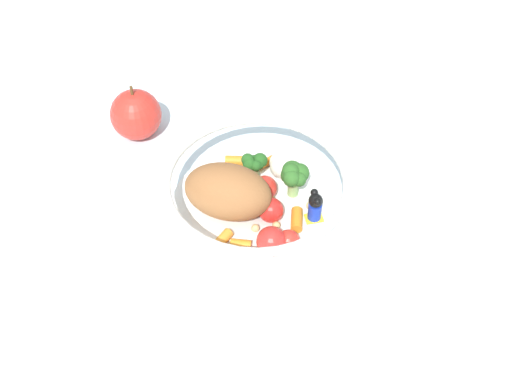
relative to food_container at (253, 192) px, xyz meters
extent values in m
plane|color=silver|center=(0.01, 0.00, -0.03)|extent=(2.40, 2.40, 0.00)
cylinder|color=white|center=(0.00, 0.00, -0.03)|extent=(0.20, 0.20, 0.01)
torus|color=white|center=(0.00, 0.00, 0.02)|extent=(0.21, 0.21, 0.01)
ellipsoid|color=#935B33|center=(-0.03, 0.00, 0.01)|extent=(0.12, 0.11, 0.06)
cylinder|color=#8EB766|center=(0.02, 0.04, -0.01)|extent=(0.01, 0.01, 0.02)
sphere|color=#23561E|center=(0.02, 0.04, 0.01)|extent=(0.02, 0.02, 0.02)
sphere|color=#23561E|center=(0.02, 0.04, 0.01)|extent=(0.01, 0.01, 0.01)
sphere|color=#23561E|center=(0.01, 0.04, 0.01)|extent=(0.01, 0.01, 0.01)
sphere|color=#23561E|center=(0.01, 0.04, 0.01)|extent=(0.01, 0.01, 0.01)
sphere|color=#23561E|center=(0.01, 0.03, 0.01)|extent=(0.02, 0.02, 0.02)
sphere|color=#23561E|center=(0.02, 0.03, 0.01)|extent=(0.01, 0.01, 0.01)
sphere|color=#23561E|center=(0.02, 0.03, 0.01)|extent=(0.01, 0.01, 0.01)
cylinder|color=#8EB766|center=(0.05, -0.01, -0.01)|extent=(0.01, 0.01, 0.02)
sphere|color=#2D6023|center=(0.06, -0.01, 0.01)|extent=(0.02, 0.02, 0.02)
sphere|color=#2D6023|center=(0.06, 0.00, 0.01)|extent=(0.02, 0.02, 0.02)
sphere|color=#2D6023|center=(0.05, 0.00, 0.01)|extent=(0.02, 0.02, 0.02)
sphere|color=#2D6023|center=(0.04, 0.00, 0.02)|extent=(0.02, 0.02, 0.02)
sphere|color=#2D6023|center=(0.04, -0.01, 0.01)|extent=(0.02, 0.02, 0.02)
sphere|color=#2D6023|center=(0.04, -0.01, 0.01)|extent=(0.02, 0.02, 0.02)
sphere|color=#2D6023|center=(0.05, -0.01, 0.01)|extent=(0.02, 0.02, 0.02)
sphere|color=#2D6023|center=(0.05, -0.01, 0.01)|extent=(0.02, 0.02, 0.02)
sphere|color=silver|center=(0.06, 0.03, -0.01)|extent=(0.02, 0.02, 0.02)
sphere|color=silver|center=(0.06, 0.04, -0.01)|extent=(0.02, 0.02, 0.02)
sphere|color=silver|center=(0.05, 0.04, -0.01)|extent=(0.03, 0.03, 0.03)
sphere|color=silver|center=(0.05, 0.03, -0.01)|extent=(0.03, 0.03, 0.03)
sphere|color=silver|center=(0.05, 0.02, -0.01)|extent=(0.03, 0.03, 0.03)
sphere|color=silver|center=(0.06, 0.03, -0.01)|extent=(0.02, 0.02, 0.02)
cube|color=yellow|center=(0.05, -0.05, -0.02)|extent=(0.02, 0.02, 0.00)
cylinder|color=#1933B2|center=(0.05, -0.05, -0.01)|extent=(0.02, 0.02, 0.02)
sphere|color=black|center=(0.05, -0.05, 0.01)|extent=(0.02, 0.02, 0.02)
sphere|color=black|center=(0.05, -0.05, 0.01)|extent=(0.01, 0.01, 0.01)
sphere|color=black|center=(0.05, -0.04, 0.01)|extent=(0.01, 0.01, 0.01)
cylinder|color=orange|center=(0.01, 0.07, -0.02)|extent=(0.03, 0.02, 0.01)
cylinder|color=orange|center=(0.03, -0.04, -0.02)|extent=(0.02, 0.03, 0.01)
cylinder|color=orange|center=(-0.04, -0.05, -0.02)|extent=(0.03, 0.02, 0.01)
cylinder|color=orange|center=(-0.03, 0.05, -0.02)|extent=(0.01, 0.03, 0.01)
cylinder|color=orange|center=(0.04, 0.05, -0.02)|extent=(0.03, 0.02, 0.01)
cylinder|color=orange|center=(-0.05, -0.04, -0.02)|extent=(0.03, 0.02, 0.01)
sphere|color=red|center=(0.01, -0.07, -0.01)|extent=(0.02, 0.02, 0.02)
sphere|color=red|center=(0.01, -0.03, -0.01)|extent=(0.03, 0.03, 0.03)
sphere|color=red|center=(0.02, 0.01, -0.01)|extent=(0.03, 0.03, 0.03)
sphere|color=red|center=(-0.01, -0.07, -0.01)|extent=(0.03, 0.03, 0.03)
sphere|color=#D1B775|center=(0.02, -0.01, -0.02)|extent=(0.01, 0.01, 0.01)
sphere|color=tan|center=(0.01, -0.01, -0.02)|extent=(0.01, 0.01, 0.01)
sphere|color=tan|center=(-0.04, 0.05, -0.02)|extent=(0.01, 0.01, 0.01)
sphere|color=#D1B775|center=(0.06, -0.03, -0.02)|extent=(0.01, 0.01, 0.01)
sphere|color=#D1B775|center=(-0.01, -0.04, -0.02)|extent=(0.01, 0.01, 0.01)
sphere|color=tan|center=(0.01, -0.04, -0.02)|extent=(0.01, 0.01, 0.01)
sphere|color=red|center=(-0.08, 0.18, 0.00)|extent=(0.06, 0.06, 0.06)
cylinder|color=brown|center=(-0.08, 0.18, 0.04)|extent=(0.00, 0.00, 0.01)
cube|color=white|center=(0.07, -0.21, -0.03)|extent=(0.15, 0.17, 0.01)
camera|label=1|loc=(-0.19, -0.45, 0.53)|focal=45.52mm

